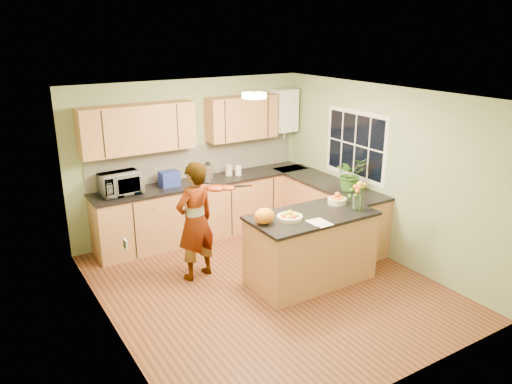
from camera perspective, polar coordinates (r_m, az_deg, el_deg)
floor at (r=6.72m, az=1.17°, el=-10.61°), size 4.50×4.50×0.00m
ceiling at (r=5.93m, az=1.33°, el=11.03°), size 4.00×4.50×0.02m
wall_back at (r=8.12m, az=-7.42°, el=3.88°), size 4.00×0.02×2.50m
wall_front at (r=4.64m, az=16.66°, el=-8.09°), size 4.00×0.02×2.50m
wall_left at (r=5.46m, az=-16.72°, el=-4.00°), size 0.02×4.50×2.50m
wall_right at (r=7.45m, az=14.29°, el=2.14°), size 0.02×4.50×2.50m
back_counter at (r=8.13m, az=-5.68°, el=-1.79°), size 3.64×0.62×0.94m
right_counter at (r=8.08m, az=8.08°, el=-2.01°), size 0.62×2.24×0.94m
splashback at (r=8.16m, az=-6.72°, el=3.62°), size 3.60×0.02×0.52m
upper_cabinets at (r=7.77m, az=-8.27°, el=7.73°), size 3.20×0.34×0.70m
boiler at (r=8.68m, az=3.24°, el=9.29°), size 0.40×0.30×0.86m
window_right at (r=7.78m, az=11.28°, el=5.32°), size 0.01×1.30×1.05m
light_switch at (r=4.91m, az=-14.70°, el=-5.75°), size 0.02×0.09×0.09m
ceiling_lamp at (r=6.19m, az=-0.21°, el=10.97°), size 0.30×0.30×0.07m
peninsula_island at (r=6.68m, az=6.26°, el=-6.35°), size 1.66×0.85×0.95m
fruit_dish at (r=6.28m, az=3.89°, el=-2.74°), size 0.32×0.32×0.11m
orange_bowl at (r=6.91m, az=9.26°, el=-0.79°), size 0.26×0.26×0.15m
flower_vase at (r=6.64m, az=11.54°, el=0.49°), size 0.25×0.25×0.47m
orange_bag at (r=6.12m, az=0.95°, el=-2.76°), size 0.33×0.31×0.20m
papers at (r=6.22m, az=7.37°, el=-3.48°), size 0.21×0.28×0.01m
violinist at (r=6.65m, az=-6.95°, el=-3.34°), size 0.67×0.52×1.63m
violin at (r=6.38m, az=-4.65°, el=0.44°), size 0.65×0.56×0.16m
microwave at (r=7.49m, az=-15.23°, el=0.93°), size 0.60×0.43×0.32m
blue_box at (r=7.73m, az=-9.88°, el=1.51°), size 0.29×0.22×0.23m
kettle at (r=7.98m, az=-5.53°, el=2.40°), size 0.18×0.18×0.33m
jar_cream at (r=8.17m, az=-3.14°, el=2.50°), size 0.12×0.12×0.18m
jar_white at (r=8.19m, az=-2.04°, el=2.48°), size 0.13×0.13×0.16m
potted_plant at (r=7.50m, az=10.72°, el=2.05°), size 0.48×0.43×0.50m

